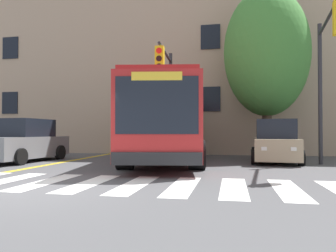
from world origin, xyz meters
name	(u,v)px	position (x,y,z in m)	size (l,w,h in m)	color
ground_plane	(25,191)	(0.00, 0.00, 0.00)	(120.00, 120.00, 0.00)	#4C4C4F
crosswalk	(89,183)	(0.89, 1.32, 0.00)	(12.43, 3.00, 0.01)	white
lane_line_yellow_inner	(126,151)	(-2.77, 15.32, 0.00)	(0.12, 36.00, 0.01)	gold
lane_line_yellow_outer	(128,151)	(-2.61, 15.32, 0.00)	(0.12, 36.00, 0.01)	gold
city_bus	(165,122)	(1.45, 8.06, 1.75)	(4.37, 11.84, 3.20)	#B22323
car_grey_near_lane	(23,142)	(-4.57, 6.48, 0.84)	(2.26, 4.65, 1.86)	slate
car_tan_far_lane	(275,143)	(6.23, 8.15, 0.83)	(2.18, 3.98, 1.82)	tan
car_white_behind_bus	(193,135)	(1.77, 16.10, 1.12)	(2.42, 4.84, 2.38)	white
traffic_light_near_corner	(327,60)	(7.73, 6.03, 3.83)	(0.65, 3.99, 5.64)	#28282D
traffic_light_overhead	(166,83)	(1.61, 7.57, 3.42)	(0.42, 3.45, 5.07)	#28282D
street_tree_curbside_large	(267,53)	(6.10, 10.20, 5.19)	(4.91, 4.67, 8.35)	#4C3D2D
building_facade	(214,58)	(3.24, 16.12, 6.34)	(32.04, 7.80, 12.67)	tan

